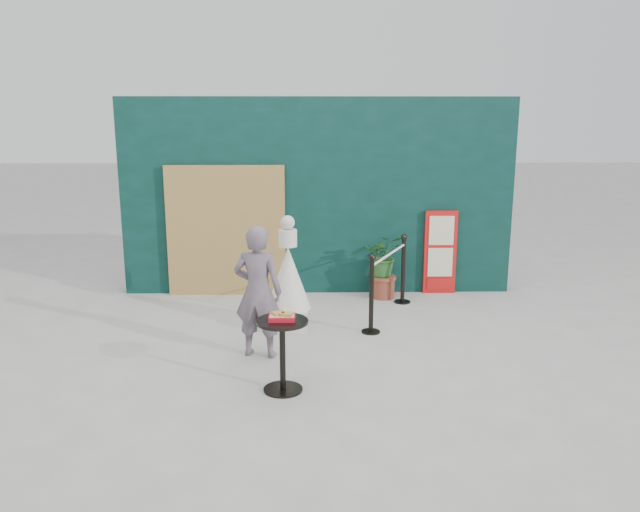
{
  "coord_description": "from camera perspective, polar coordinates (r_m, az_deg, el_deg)",
  "views": [
    {
      "loc": [
        -0.15,
        -6.44,
        2.74
      ],
      "look_at": [
        0.0,
        1.2,
        1.0
      ],
      "focal_mm": 35.0,
      "sensor_mm": 36.0,
      "label": 1
    }
  ],
  "objects": [
    {
      "name": "back_wall",
      "position": [
        9.67,
        -0.23,
        5.46
      ],
      "size": [
        6.0,
        0.3,
        3.0
      ],
      "primitive_type": "cube",
      "color": "black",
      "rests_on": "ground"
    },
    {
      "name": "woman",
      "position": [
        7.14,
        -5.69,
        -3.27
      ],
      "size": [
        0.63,
        0.48,
        1.54
      ],
      "primitive_type": "imported",
      "rotation": [
        0.0,
        0.0,
        2.93
      ],
      "color": "slate",
      "rests_on": "ground"
    },
    {
      "name": "ground",
      "position": [
        7.0,
        0.2,
        -10.22
      ],
      "size": [
        60.0,
        60.0,
        0.0
      ],
      "primitive_type": "plane",
      "color": "#ADAAA5",
      "rests_on": "ground"
    },
    {
      "name": "bamboo_fence",
      "position": [
        9.62,
        -8.58,
        2.26
      ],
      "size": [
        1.8,
        0.08,
        2.0
      ],
      "primitive_type": "cube",
      "color": "tan",
      "rests_on": "ground"
    },
    {
      "name": "planter",
      "position": [
        9.47,
        5.83,
        -0.49
      ],
      "size": [
        0.58,
        0.5,
        0.98
      ],
      "color": "brown",
      "rests_on": "ground"
    },
    {
      "name": "statue",
      "position": [
        8.09,
        -2.91,
        -2.46
      ],
      "size": [
        0.58,
        0.58,
        1.49
      ],
      "color": "silver",
      "rests_on": "ground"
    },
    {
      "name": "stanchion_barrier",
      "position": [
        8.61,
        6.28,
        -2.37
      ],
      "size": [
        0.84,
        1.54,
        1.03
      ],
      "color": "black",
      "rests_on": "ground"
    },
    {
      "name": "food_basket",
      "position": [
        6.21,
        -3.47,
        -5.53
      ],
      "size": [
        0.26,
        0.19,
        0.11
      ],
      "color": "red",
      "rests_on": "cafe_table"
    },
    {
      "name": "cafe_table",
      "position": [
        6.3,
        -3.46,
        -8.03
      ],
      "size": [
        0.52,
        0.52,
        0.75
      ],
      "color": "black",
      "rests_on": "ground"
    },
    {
      "name": "menu_board",
      "position": [
        9.84,
        10.93,
        0.33
      ],
      "size": [
        0.5,
        0.07,
        1.3
      ],
      "color": "red",
      "rests_on": "ground"
    }
  ]
}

